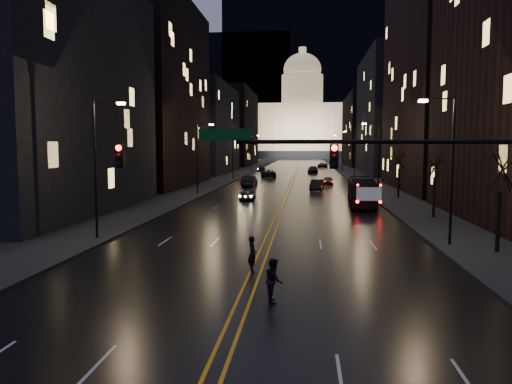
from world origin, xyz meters
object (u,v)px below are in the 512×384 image
(bus, at_px, (362,192))
(pedestrian_b, at_px, (274,280))
(oncoming_car_a, at_px, (248,195))
(receding_car_a, at_px, (317,185))
(traffic_signal, at_px, (394,169))
(oncoming_car_b, at_px, (249,181))
(pedestrian_a, at_px, (252,254))

(bus, relative_size, pedestrian_b, 6.12)
(oncoming_car_a, distance_m, receding_car_a, 15.44)
(traffic_signal, relative_size, oncoming_car_b, 3.44)
(oncoming_car_b, distance_m, receding_car_a, 11.77)
(traffic_signal, height_order, receding_car_a, traffic_signal)
(pedestrian_b, bearing_deg, receding_car_a, -10.81)
(pedestrian_a, bearing_deg, traffic_signal, -134.26)
(bus, xyz_separation_m, pedestrian_b, (-6.82, -32.19, -0.60))
(oncoming_car_a, relative_size, pedestrian_a, 2.29)
(receding_car_a, relative_size, pedestrian_a, 2.69)
(traffic_signal, bearing_deg, receding_car_a, 92.45)
(oncoming_car_b, height_order, pedestrian_b, pedestrian_b)
(receding_car_a, distance_m, pedestrian_b, 49.52)
(oncoming_car_b, xyz_separation_m, receding_car_a, (9.97, -6.24, -0.06))
(traffic_signal, height_order, oncoming_car_a, traffic_signal)
(oncoming_car_a, xyz_separation_m, oncoming_car_b, (-1.99, 19.46, 0.15))
(oncoming_car_b, height_order, receding_car_a, oncoming_car_b)
(pedestrian_a, xyz_separation_m, pedestrian_b, (1.32, -4.49, -0.01))
(pedestrian_a, relative_size, pedestrian_b, 1.02)
(oncoming_car_b, xyz_separation_m, pedestrian_a, (5.95, -51.20, 0.04))
(oncoming_car_b, bearing_deg, traffic_signal, 105.42)
(traffic_signal, height_order, pedestrian_b, traffic_signal)
(traffic_signal, xyz_separation_m, pedestrian_b, (-4.74, -1.71, -4.24))
(traffic_signal, bearing_deg, oncoming_car_b, 102.55)
(traffic_signal, relative_size, oncoming_car_a, 4.32)
(oncoming_car_a, bearing_deg, pedestrian_b, 96.51)
(oncoming_car_b, bearing_deg, oncoming_car_a, 98.73)
(bus, distance_m, pedestrian_b, 32.91)
(traffic_signal, relative_size, pedestrian_a, 9.91)
(traffic_signal, distance_m, bus, 30.76)
(oncoming_car_b, relative_size, pedestrian_a, 2.88)
(pedestrian_a, bearing_deg, pedestrian_b, 176.73)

